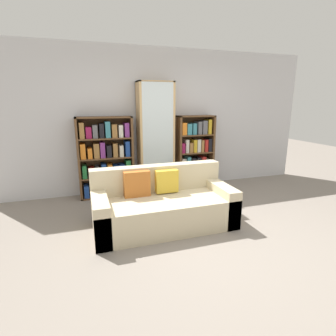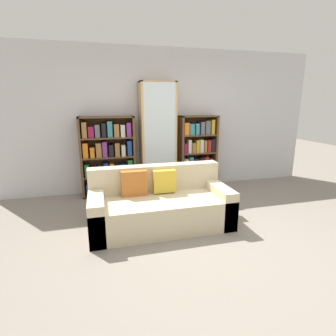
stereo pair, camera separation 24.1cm
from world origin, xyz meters
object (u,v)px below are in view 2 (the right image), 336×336
Objects in this scene: bookshelf_left at (109,158)px; bookshelf_right at (197,154)px; couch at (160,205)px; display_cabinet at (158,138)px; wine_bottle at (186,188)px.

bookshelf_left is 1.00× the size of bookshelf_right.
couch is 1.32× the size of bookshelf_left.
bookshelf_left is (-0.62, 1.49, 0.42)m from couch.
couch is 1.68m from display_cabinet.
couch is at bearing -127.20° from bookshelf_right.
bookshelf_left reaches higher than bookshelf_right.
bookshelf_right is at bearing -0.02° from bookshelf_left.
couch reaches higher than wine_bottle.
bookshelf_left is at bearing 179.98° from bookshelf_right.
bookshelf_left is 1.55m from wine_bottle.
display_cabinet reaches higher than bookshelf_right.
wine_bottle is (1.39, -0.41, -0.57)m from bookshelf_left.
display_cabinet is 0.89m from bookshelf_right.
bookshelf_left is at bearing 163.39° from wine_bottle.
display_cabinet is 6.06× the size of wine_bottle.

